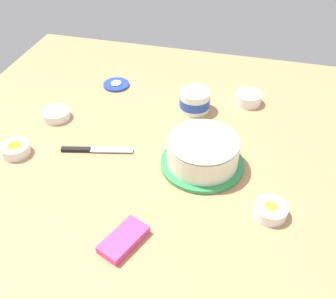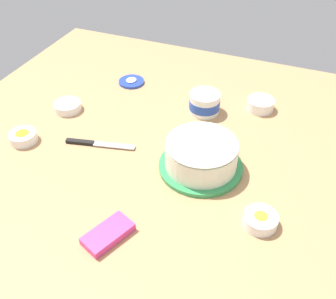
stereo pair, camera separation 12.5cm
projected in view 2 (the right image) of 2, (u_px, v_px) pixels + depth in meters
The scene contains 10 objects.
ground_plane at pixel (151, 153), 1.29m from camera, with size 1.54×1.54×0.00m, color tan.
frosted_cake at pixel (201, 155), 1.20m from camera, with size 0.26×0.26×0.11m.
frosting_tub at pixel (205, 102), 1.45m from camera, with size 0.11×0.11×0.08m.
frosting_tub_lid at pixel (131, 81), 1.63m from camera, with size 0.10×0.10×0.02m.
spreading_knife at pixel (94, 143), 1.32m from camera, with size 0.07×0.23×0.01m.
sprinkle_bowl_orange at pixel (23, 137), 1.33m from camera, with size 0.09×0.09×0.04m.
sprinkle_bowl_green at pixel (260, 104), 1.47m from camera, with size 0.10×0.10×0.04m.
sprinkle_bowl_yellow at pixel (260, 220), 1.05m from camera, with size 0.09×0.09×0.04m.
sprinkle_bowl_rainbow at pixel (68, 106), 1.47m from camera, with size 0.10×0.10×0.03m.
candy_box_lower at pixel (108, 234), 1.03m from camera, with size 0.13×0.07×0.02m, color #E53D8E.
Camera 2 is at (0.89, 0.42, 0.84)m, focal length 42.30 mm.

